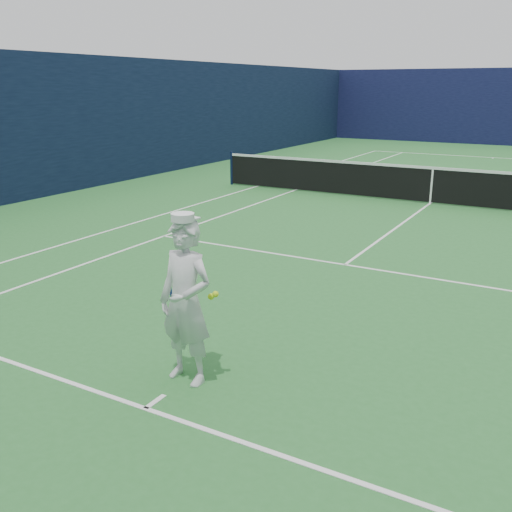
{
  "coord_description": "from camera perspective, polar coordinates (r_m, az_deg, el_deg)",
  "views": [
    {
      "loc": [
        3.44,
        -15.7,
        3.1
      ],
      "look_at": [
        0.02,
        -9.68,
        1.02
      ],
      "focal_mm": 40.0,
      "sensor_mm": 36.0,
      "label": 1
    }
  ],
  "objects": [
    {
      "name": "ground",
      "position": [
        16.36,
        17.0,
        5.04
      ],
      "size": [
        80.0,
        80.0,
        0.0
      ],
      "primitive_type": "plane",
      "color": "#296B2E",
      "rests_on": "ground"
    },
    {
      "name": "tennis_net",
      "position": [
        16.27,
        17.17,
        6.95
      ],
      "size": [
        12.88,
        0.09,
        1.07
      ],
      "color": "#141E4C",
      "rests_on": "ground"
    },
    {
      "name": "windscreen_fence",
      "position": [
        16.11,
        17.61,
        12.01
      ],
      "size": [
        20.12,
        36.12,
        4.0
      ],
      "color": "#0F1137",
      "rests_on": "ground"
    },
    {
      "name": "tennis_player",
      "position": [
        6.08,
        -7.03,
        -4.57
      ],
      "size": [
        0.76,
        0.52,
        1.87
      ],
      "rotation": [
        0.0,
        0.0,
        -0.07
      ],
      "color": "silver",
      "rests_on": "ground"
    },
    {
      "name": "court_markings",
      "position": [
        16.36,
        17.0,
        5.05
      ],
      "size": [
        11.03,
        23.83,
        0.01
      ],
      "color": "white",
      "rests_on": "ground"
    }
  ]
}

